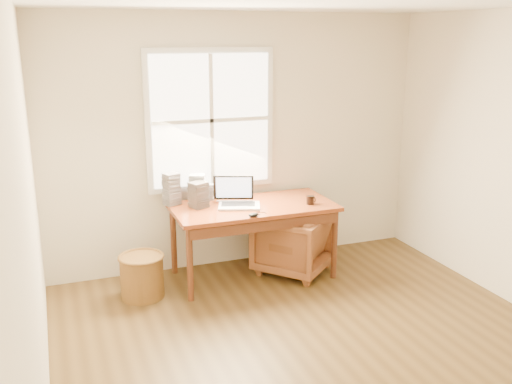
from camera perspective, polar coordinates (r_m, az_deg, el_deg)
room_shell at (r=4.03m, az=7.47°, el=0.13°), size 4.04×4.54×2.64m
desk at (r=5.65m, az=-0.29°, el=-1.49°), size 1.60×0.80×0.04m
armchair at (r=5.88m, az=3.70°, el=-5.07°), size 0.97×0.97×0.63m
wicker_stool at (r=5.47m, az=-11.32°, el=-8.31°), size 0.41×0.41×0.40m
laptop at (r=5.53m, az=-1.70°, el=-0.04°), size 0.51×0.52×0.30m
mouse at (r=5.27m, az=-0.24°, el=-2.30°), size 0.11×0.08×0.03m
coffee_mug at (r=5.67m, az=5.45°, el=-0.80°), size 0.09×0.09×0.09m
cd_stack_a at (r=5.71m, az=-5.88°, el=0.34°), size 0.18×0.17×0.29m
cd_stack_b at (r=5.56m, az=-5.76°, el=-0.30°), size 0.20×0.19×0.25m
cd_stack_c at (r=5.66m, az=-8.44°, el=0.28°), size 0.18×0.17×0.32m
cd_stack_d at (r=5.84m, az=-4.89°, el=0.05°), size 0.15×0.14×0.16m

